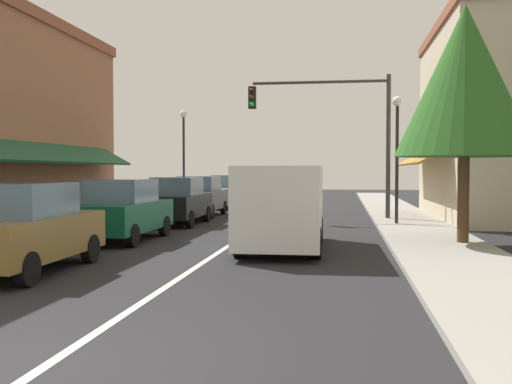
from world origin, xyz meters
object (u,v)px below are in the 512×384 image
(parked_car_third_left, at_px, (178,201))
(parked_car_nearest_left, at_px, (23,228))
(traffic_signal_mast_arm, at_px, (339,121))
(parked_car_distant_left, at_px, (229,192))
(parked_car_far_left, at_px, (200,196))
(parked_car_second_left, at_px, (123,210))
(van_in_lane, at_px, (283,204))
(street_lamp_left_far, at_px, (184,144))
(tree_right_near, at_px, (465,81))
(street_lamp_right_mid, at_px, (397,139))

(parked_car_third_left, bearing_deg, parked_car_nearest_left, -90.89)
(traffic_signal_mast_arm, bearing_deg, parked_car_distant_left, 129.75)
(parked_car_far_left, bearing_deg, parked_car_third_left, -87.65)
(parked_car_second_left, height_order, traffic_signal_mast_arm, traffic_signal_mast_arm)
(parked_car_second_left, xyz_separation_m, van_in_lane, (4.71, -1.09, 0.27))
(van_in_lane, relative_size, traffic_signal_mast_arm, 0.89)
(street_lamp_left_far, bearing_deg, van_in_lane, -65.34)
(parked_car_third_left, relative_size, van_in_lane, 0.79)
(parked_car_third_left, distance_m, traffic_signal_mast_arm, 7.21)
(parked_car_second_left, bearing_deg, parked_car_distant_left, 89.93)
(parked_car_nearest_left, xyz_separation_m, street_lamp_left_far, (-1.83, 18.45, 2.51))
(parked_car_nearest_left, distance_m, tree_right_near, 11.36)
(parked_car_third_left, distance_m, parked_car_distant_left, 9.74)
(parked_car_third_left, bearing_deg, parked_car_far_left, 92.23)
(van_in_lane, relative_size, tree_right_near, 0.82)
(parked_car_second_left, distance_m, parked_car_third_left, 5.23)
(parked_car_distant_left, xyz_separation_m, tree_right_near, (9.19, -14.88, 3.48))
(street_lamp_left_far, relative_size, tree_right_near, 0.80)
(parked_car_far_left, xyz_separation_m, street_lamp_left_far, (-1.76, 3.75, 2.51))
(parked_car_far_left, bearing_deg, traffic_signal_mast_arm, -13.49)
(parked_car_third_left, bearing_deg, traffic_signal_mast_arm, 24.09)
(parked_car_second_left, relative_size, street_lamp_left_far, 0.81)
(parked_car_nearest_left, height_order, tree_right_near, tree_right_near)
(parked_car_nearest_left, height_order, parked_car_second_left, same)
(parked_car_third_left, height_order, tree_right_near, tree_right_near)
(parked_car_distant_left, bearing_deg, parked_car_far_left, -91.78)
(traffic_signal_mast_arm, distance_m, street_lamp_left_far, 9.43)
(traffic_signal_mast_arm, bearing_deg, parked_car_third_left, -155.61)
(traffic_signal_mast_arm, height_order, street_lamp_left_far, traffic_signal_mast_arm)
(street_lamp_right_mid, bearing_deg, parked_car_distant_left, 130.20)
(parked_car_nearest_left, relative_size, tree_right_near, 0.65)
(traffic_signal_mast_arm, bearing_deg, parked_car_second_left, -127.41)
(van_in_lane, distance_m, street_lamp_left_far, 15.77)
(parked_car_far_left, relative_size, parked_car_distant_left, 1.00)
(traffic_signal_mast_arm, distance_m, tree_right_near, 8.51)
(tree_right_near, bearing_deg, parked_car_nearest_left, -149.81)
(street_lamp_right_mid, bearing_deg, van_in_lane, -117.30)
(street_lamp_left_far, bearing_deg, tree_right_near, -49.34)
(parked_car_second_left, xyz_separation_m, parked_car_far_left, (-0.05, 9.35, 0.00))
(parked_car_second_left, distance_m, traffic_signal_mast_arm, 10.44)
(parked_car_second_left, xyz_separation_m, street_lamp_left_far, (-1.80, 13.09, 2.51))
(parked_car_distant_left, relative_size, van_in_lane, 0.79)
(parked_car_distant_left, bearing_deg, street_lamp_left_far, -136.10)
(parked_car_far_left, bearing_deg, parked_car_nearest_left, -89.89)
(parked_car_nearest_left, height_order, van_in_lane, van_in_lane)
(parked_car_nearest_left, height_order, parked_car_far_left, same)
(parked_car_nearest_left, relative_size, street_lamp_right_mid, 0.89)
(parked_car_far_left, relative_size, traffic_signal_mast_arm, 0.70)
(van_in_lane, xyz_separation_m, street_lamp_right_mid, (3.43, 6.64, 2.01))
(parked_car_distant_left, relative_size, tree_right_near, 0.65)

